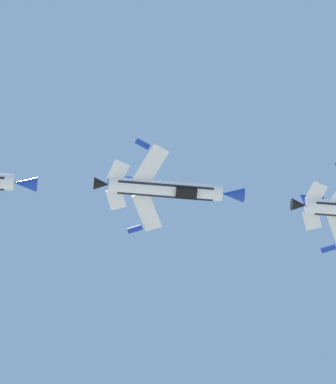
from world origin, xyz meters
TOP-DOWN VIEW (x-y plane):
  - fighter_jet_right_wing at (29.43, 54.30)m, footprint 15.42×9.67m

SIDE VIEW (x-z plane):
  - fighter_jet_right_wing at x=29.43m, z-range 73.92..78.87m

